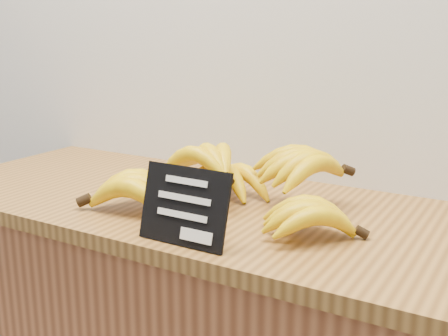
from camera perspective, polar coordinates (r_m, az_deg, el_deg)
counter_top at (r=1.15m, az=1.27°, el=-4.54°), size 1.43×0.54×0.03m
chalkboard_sign at (r=0.94m, az=-4.08°, el=-3.89°), size 0.17×0.04×0.13m
banana_pile at (r=1.11m, az=0.03°, el=-1.53°), size 0.57×0.34×0.12m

